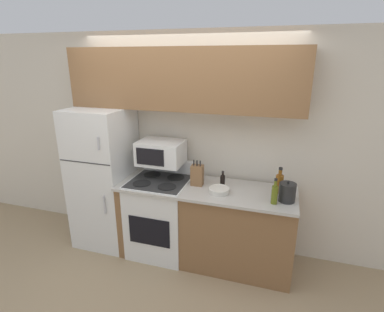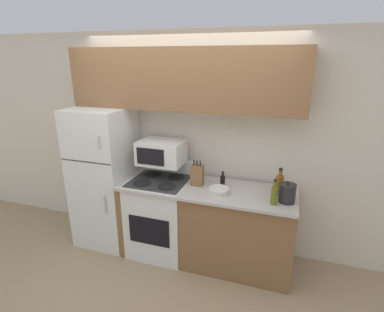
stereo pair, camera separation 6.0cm
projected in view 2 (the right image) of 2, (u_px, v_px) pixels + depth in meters
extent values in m
plane|color=tan|center=(169.00, 268.00, 3.37)|extent=(12.00, 12.00, 0.00)
cube|color=beige|center=(189.00, 143.00, 3.61)|extent=(8.00, 0.05, 2.55)
cube|color=brown|center=(205.00, 224.00, 3.42)|extent=(1.93, 0.63, 0.88)
cube|color=#BCB7AD|center=(205.00, 189.00, 3.26)|extent=(1.93, 0.67, 0.03)
cube|color=white|center=(105.00, 177.00, 3.70)|extent=(0.66, 0.67, 1.71)
cube|color=#383838|center=(86.00, 162.00, 3.30)|extent=(0.64, 0.01, 0.01)
cylinder|color=#B7B7BC|center=(99.00, 143.00, 3.15)|extent=(0.02, 0.02, 0.14)
cylinder|color=#B7B7BC|center=(105.00, 204.00, 3.37)|extent=(0.02, 0.02, 0.22)
cube|color=brown|center=(183.00, 79.00, 3.20)|extent=(2.59, 0.33, 0.66)
cube|color=white|center=(161.00, 216.00, 3.57)|extent=(0.67, 0.63, 0.92)
cube|color=black|center=(149.00, 231.00, 3.28)|extent=(0.48, 0.01, 0.33)
cube|color=#2D2D2D|center=(160.00, 181.00, 3.42)|extent=(0.64, 0.61, 0.01)
cube|color=white|center=(170.00, 165.00, 3.67)|extent=(0.64, 0.06, 0.16)
cylinder|color=black|center=(142.00, 183.00, 3.34)|extent=(0.20, 0.20, 0.01)
cylinder|color=black|center=(167.00, 186.00, 3.25)|extent=(0.20, 0.20, 0.01)
cylinder|color=black|center=(153.00, 174.00, 3.59)|extent=(0.20, 0.20, 0.01)
cylinder|color=black|center=(176.00, 177.00, 3.50)|extent=(0.20, 0.20, 0.01)
cube|color=white|center=(162.00, 152.00, 3.44)|extent=(0.51, 0.38, 0.27)
cube|color=black|center=(150.00, 157.00, 3.29)|extent=(0.33, 0.01, 0.19)
cube|color=brown|center=(197.00, 175.00, 3.29)|extent=(0.13, 0.10, 0.23)
cylinder|color=black|center=(194.00, 163.00, 3.24)|extent=(0.01, 0.01, 0.06)
cylinder|color=black|center=(197.00, 163.00, 3.23)|extent=(0.01, 0.01, 0.06)
cylinder|color=black|center=(200.00, 163.00, 3.22)|extent=(0.01, 0.01, 0.06)
cylinder|color=silver|center=(219.00, 191.00, 3.11)|extent=(0.21, 0.21, 0.05)
torus|color=silver|center=(219.00, 189.00, 3.10)|extent=(0.22, 0.22, 0.01)
cylinder|color=black|center=(223.00, 181.00, 3.26)|extent=(0.05, 0.05, 0.13)
cylinder|color=black|center=(223.00, 174.00, 3.23)|extent=(0.02, 0.02, 0.04)
cylinder|color=black|center=(223.00, 172.00, 3.22)|extent=(0.03, 0.03, 0.01)
cylinder|color=brown|center=(279.00, 185.00, 3.08)|extent=(0.08, 0.08, 0.20)
cylinder|color=brown|center=(280.00, 173.00, 3.04)|extent=(0.04, 0.04, 0.06)
cylinder|color=black|center=(281.00, 169.00, 3.03)|extent=(0.04, 0.04, 0.02)
cylinder|color=#5B6619|center=(274.00, 196.00, 2.86)|extent=(0.06, 0.06, 0.18)
cylinder|color=#5B6619|center=(275.00, 184.00, 2.82)|extent=(0.03, 0.03, 0.06)
cylinder|color=black|center=(275.00, 180.00, 2.81)|extent=(0.03, 0.03, 0.02)
cylinder|color=black|center=(287.00, 193.00, 2.91)|extent=(0.16, 0.16, 0.19)
sphere|color=black|center=(288.00, 183.00, 2.87)|extent=(0.02, 0.02, 0.02)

